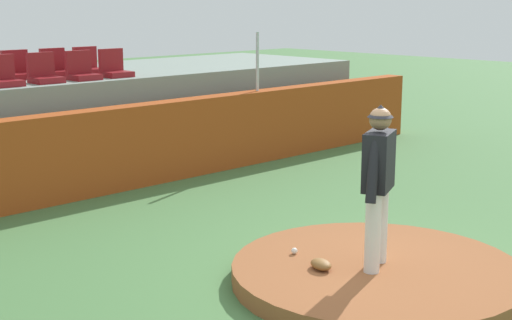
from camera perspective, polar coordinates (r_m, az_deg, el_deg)
The scene contains 15 objects.
ground_plane at distance 8.51m, azimuth 9.26°, elevation -9.27°, with size 60.00×60.00×0.00m, color #487640.
pitchers_mound at distance 8.47m, azimuth 9.29°, elevation -8.63°, with size 3.25×3.25×0.20m, color brown.
pitcher at distance 8.09m, azimuth 9.41°, elevation -1.11°, with size 0.73×0.44×1.81m.
baseball at distance 8.68m, azimuth 2.97°, elevation -7.01°, with size 0.07×0.07×0.07m, color white.
fielding_glove at distance 8.22m, azimuth 5.03°, elevation -8.02°, with size 0.30×0.20×0.11m, color brown.
brick_barrier at distance 12.31m, azimuth -11.77°, elevation 0.68°, with size 16.13×0.40×1.38m, color #A74317.
fence_post_right at distance 14.31m, azimuth 0.11°, elevation 7.58°, with size 0.06×0.06×1.13m, color silver.
bleacher_platform at distance 14.35m, azimuth -16.98°, elevation 2.75°, with size 14.16×3.62×1.75m, color gray.
stadium_chair_0 at distance 12.59m, azimuth -18.92°, elevation 6.11°, with size 0.48×0.44×0.50m.
stadium_chair_1 at distance 12.93m, azimuth -16.02°, elevation 6.44°, with size 0.48×0.44×0.50m.
stadium_chair_2 at distance 13.27m, azimuth -13.28°, elevation 6.71°, with size 0.48×0.44×0.50m.
stadium_chair_3 at distance 13.66m, azimuth -10.86°, elevation 6.97°, with size 0.48×0.44×0.50m.
stadium_chair_5 at distance 13.72m, azimuth -17.88°, elevation 6.62°, with size 0.48×0.44×0.50m.
stadium_chair_6 at distance 14.06m, azimuth -15.19°, elevation 6.90°, with size 0.48×0.44×0.50m.
stadium_chair_7 at distance 14.37m, azimuth -12.81°, elevation 7.13°, with size 0.48×0.44×0.50m.
Camera 1 is at (-6.40, -4.68, 3.08)m, focal length 51.91 mm.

